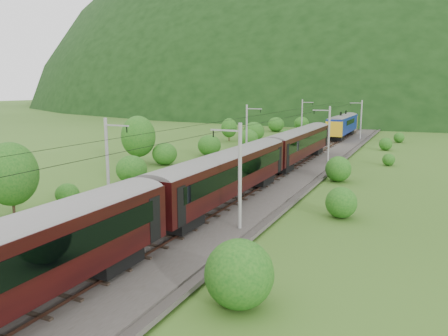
% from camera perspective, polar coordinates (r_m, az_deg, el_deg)
% --- Properties ---
extents(ground, '(600.00, 600.00, 0.00)m').
position_cam_1_polar(ground, '(36.35, -7.06, -6.94)').
color(ground, '#32541A').
rests_on(ground, ground).
extents(railbed, '(14.00, 220.00, 0.30)m').
position_cam_1_polar(railbed, '(44.78, -0.28, -3.33)').
color(railbed, '#38332D').
rests_on(railbed, ground).
extents(track_left, '(2.40, 220.00, 0.27)m').
position_cam_1_polar(track_left, '(45.77, -3.00, -2.75)').
color(track_left, '#512E23').
rests_on(track_left, railbed).
extents(track_right, '(2.40, 220.00, 0.27)m').
position_cam_1_polar(track_right, '(43.78, 2.57, -3.36)').
color(track_right, '#512E23').
rests_on(track_right, railbed).
extents(catenary_left, '(2.54, 192.28, 8.00)m').
position_cam_1_polar(catenary_left, '(66.41, 3.04, 4.99)').
color(catenary_left, gray).
rests_on(catenary_left, railbed).
extents(catenary_right, '(2.54, 192.28, 8.00)m').
position_cam_1_polar(catenary_right, '(62.90, 13.47, 4.41)').
color(catenary_right, gray).
rests_on(catenary_right, railbed).
extents(overhead_wires, '(4.83, 198.00, 0.03)m').
position_cam_1_polar(overhead_wires, '(43.64, -0.29, 5.57)').
color(overhead_wires, black).
rests_on(overhead_wires, ground).
extents(mountain_main, '(504.00, 360.00, 244.00)m').
position_cam_1_polar(mountain_main, '(290.13, 21.45, 7.62)').
color(mountain_main, black).
rests_on(mountain_main, ground).
extents(mountain_ridge, '(336.00, 280.00, 132.00)m').
position_cam_1_polar(mountain_ridge, '(357.45, 2.15, 8.73)').
color(mountain_ridge, black).
rests_on(mountain_ridge, ground).
extents(train, '(3.24, 130.24, 5.65)m').
position_cam_1_polar(train, '(39.51, 0.41, 0.22)').
color(train, black).
rests_on(train, ground).
extents(hazard_post_near, '(0.14, 0.14, 1.29)m').
position_cam_1_polar(hazard_post_near, '(82.55, 11.41, 3.39)').
color(hazard_post_near, red).
rests_on(hazard_post_near, railbed).
extents(hazard_post_far, '(0.17, 0.17, 1.60)m').
position_cam_1_polar(hazard_post_far, '(74.57, 10.65, 2.80)').
color(hazard_post_far, red).
rests_on(hazard_post_far, railbed).
extents(signal, '(0.26, 0.26, 2.34)m').
position_cam_1_polar(signal, '(76.16, 6.83, 3.49)').
color(signal, black).
rests_on(signal, railbed).
extents(vegetation_left, '(11.93, 144.83, 6.95)m').
position_cam_1_polar(vegetation_left, '(61.67, -6.96, 2.49)').
color(vegetation_left, '#164C14').
rests_on(vegetation_left, ground).
extents(vegetation_right, '(6.83, 104.44, 3.14)m').
position_cam_1_polar(vegetation_right, '(35.21, 12.34, -5.48)').
color(vegetation_right, '#164C14').
rests_on(vegetation_right, ground).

